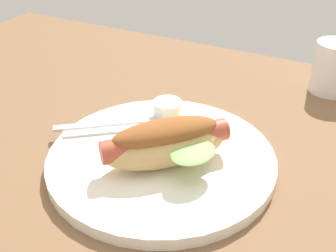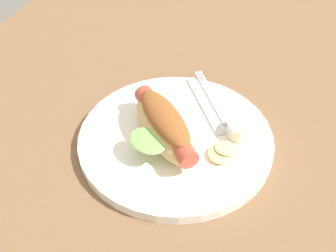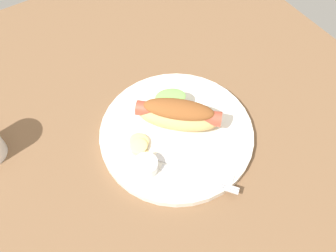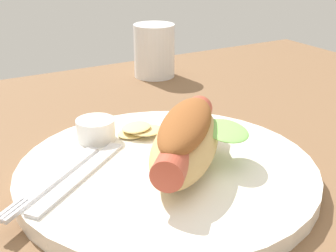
% 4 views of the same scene
% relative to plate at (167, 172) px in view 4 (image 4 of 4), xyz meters
% --- Properties ---
extents(ground_plane, '(1.20, 0.90, 0.02)m').
position_rel_plate_xyz_m(ground_plane, '(0.04, 0.02, -0.02)').
color(ground_plane, brown).
extents(plate, '(0.30, 0.30, 0.02)m').
position_rel_plate_xyz_m(plate, '(0.00, 0.00, 0.00)').
color(plate, white).
rests_on(plate, ground_plane).
extents(hot_dog, '(0.15, 0.16, 0.06)m').
position_rel_plate_xyz_m(hot_dog, '(-0.01, 0.01, 0.04)').
color(hot_dog, tan).
rests_on(hot_dog, plate).
extents(sauce_ramekin, '(0.04, 0.04, 0.02)m').
position_rel_plate_xyz_m(sauce_ramekin, '(0.03, -0.09, 0.02)').
color(sauce_ramekin, white).
rests_on(sauce_ramekin, plate).
extents(fork, '(0.12, 0.10, 0.00)m').
position_rel_plate_xyz_m(fork, '(0.10, -0.03, 0.01)').
color(fork, silver).
rests_on(fork, plate).
extents(knife, '(0.12, 0.10, 0.00)m').
position_rel_plate_xyz_m(knife, '(0.08, -0.02, 0.01)').
color(knife, silver).
rests_on(knife, plate).
extents(chips_pile, '(0.06, 0.05, 0.01)m').
position_rel_plate_xyz_m(chips_pile, '(-0.01, -0.08, 0.01)').
color(chips_pile, '#E5CA7D').
rests_on(chips_pile, plate).
extents(drinking_cup, '(0.07, 0.07, 0.09)m').
position_rel_plate_xyz_m(drinking_cup, '(-0.16, -0.32, 0.04)').
color(drinking_cup, white).
rests_on(drinking_cup, ground_plane).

